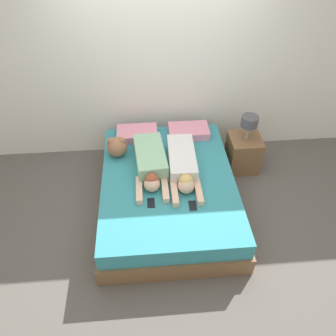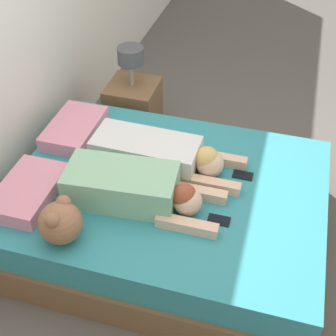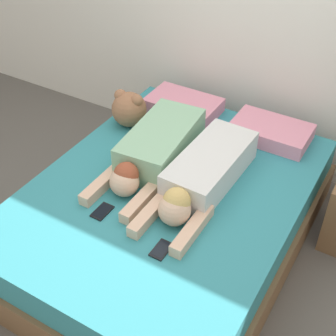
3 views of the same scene
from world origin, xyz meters
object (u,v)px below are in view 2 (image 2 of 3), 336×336
cell_phone_left (219,220)px  plush_toy (60,222)px  person_left (135,189)px  person_right (162,154)px  pillow_head_left (28,191)px  cell_phone_right (243,175)px  nightstand (133,106)px  bed (168,211)px  pillow_head_right (75,128)px

cell_phone_left → plush_toy: 0.93m
person_left → person_right: (0.37, -0.06, -0.01)m
pillow_head_left → cell_phone_right: size_ratio=3.96×
nightstand → person_right: bearing=-149.7°
bed → cell_phone_left: bearing=-119.5°
person_left → plush_toy: 0.50m
bed → plush_toy: plush_toy is taller
cell_phone_left → cell_phone_right: same height
person_right → cell_phone_left: (-0.40, -0.48, -0.09)m
cell_phone_right → person_right: bearing=94.9°
pillow_head_right → plush_toy: (-0.94, -0.35, 0.08)m
plush_toy → nightstand: size_ratio=0.31×
pillow_head_left → plush_toy: bearing=-124.9°
person_left → pillow_head_left: bearing=103.1°
cell_phone_left → nightstand: size_ratio=0.16×
cell_phone_right → plush_toy: 1.23m
pillow_head_left → pillow_head_right: 0.69m
pillow_head_left → person_right: bearing=-53.8°
person_right → nightstand: nightstand is taller
cell_phone_left → nightstand: nightstand is taller
cell_phone_left → nightstand: (1.30, 1.01, -0.19)m
person_right → cell_phone_left: person_right is taller
bed → cell_phone_left: size_ratio=15.47×
person_left → plush_toy: (-0.40, 0.30, 0.03)m
cell_phone_right → cell_phone_left: bearing=170.5°
plush_toy → pillow_head_left: bearing=55.1°
bed → person_right: size_ratio=2.02×
person_left → cell_phone_right: (0.42, -0.61, -0.10)m
pillow_head_left → person_left: person_left is taller
person_left → plush_toy: plush_toy is taller
cell_phone_right → plush_toy: bearing=131.9°
pillow_head_left → nightstand: 1.47m
nightstand → pillow_head_left: bearing=172.5°
bed → pillow_head_left: (-0.35, 0.81, 0.29)m
cell_phone_left → plush_toy: (-0.38, 0.84, 0.13)m
plush_toy → nightstand: bearing=5.7°
cell_phone_left → pillow_head_right: bearing=64.9°
pillow_head_left → nightstand: nightstand is taller
pillow_head_right → cell_phone_left: (-0.56, -1.19, -0.05)m
person_left → nightstand: nightstand is taller
person_left → cell_phone_right: size_ratio=7.39×
cell_phone_right → nightstand: size_ratio=0.16×
plush_toy → person_left: bearing=-37.1°
bed → nightstand: size_ratio=2.49×
nightstand → bed: bearing=-150.1°
cell_phone_left → plush_toy: bearing=114.2°
person_left → cell_phone_left: person_left is taller
pillow_head_right → bed: bearing=-113.0°
bed → person_left: (-0.19, 0.16, 0.35)m
person_right → plush_toy: size_ratio=3.92×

